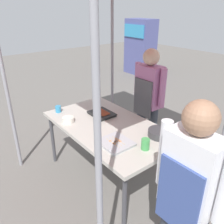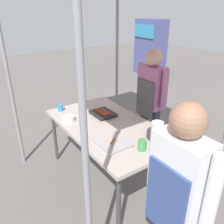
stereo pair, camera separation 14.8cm
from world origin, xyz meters
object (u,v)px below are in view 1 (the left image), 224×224
Objects in this scene: tray_meat_skewers at (116,143)px; neighbor_stall_left at (140,47)px; drink_cup_near_edge at (145,144)px; condiment_bowl at (68,120)px; vendor_woman at (148,97)px; tray_grilled_sausages at (102,114)px; customer_nearby at (188,192)px; drink_cup_by_wok at (58,109)px; stall_table at (109,129)px; cooking_wok at (160,133)px.

neighbor_stall_left is at bearing 133.10° from tray_meat_skewers.
drink_cup_near_edge reaches higher than tray_meat_skewers.
vendor_woman is (0.27, 1.05, 0.12)m from condiment_bowl.
tray_grilled_sausages is 1.62m from customer_nearby.
drink_cup_by_wok is 1.19m from vendor_woman.
stall_table is at bearing 152.05° from tray_meat_skewers.
tray_meat_skewers is at bearing -27.95° from stall_table.
cooking_wok is at bearing -42.17° from neighbor_stall_left.
cooking_wok is 0.77m from vendor_woman.
customer_nearby is (1.56, -0.44, 0.14)m from tray_grilled_sausages.
customer_nearby is at bearing 142.13° from vendor_woman.
cooking_wok is at bearing 24.71° from drink_cup_by_wok.
stall_table is 5.11m from neighbor_stall_left.
drink_cup_by_wok is at bearing 59.32° from vendor_woman.
stall_table is 5.07× the size of tray_meat_skewers.
stall_table is 0.98× the size of neighbor_stall_left.
cooking_wok reaches higher than tray_meat_skewers.
customer_nearby is 0.94× the size of neighbor_stall_left.
tray_grilled_sausages is 0.70m from tray_meat_skewers.
vendor_woman is at bearing -43.10° from neighbor_stall_left.
neighbor_stall_left is at bearing 126.21° from condiment_bowl.
neighbor_stall_left is (-2.71, 4.11, 0.03)m from drink_cup_by_wok.
drink_cup_by_wok is at bearing -155.29° from cooking_wok.
tray_meat_skewers is 3.78× the size of drink_cup_by_wok.
drink_cup_by_wok is (-0.42, -0.39, 0.02)m from tray_grilled_sausages.
neighbor_stall_left reaches higher than condiment_bowl.
drink_cup_near_edge reaches higher than condiment_bowl.
neighbor_stall_left is (-3.13, 3.73, 0.05)m from tray_grilled_sausages.
tray_grilled_sausages reaches higher than tray_meat_skewers.
drink_cup_by_wok reaches higher than tray_grilled_sausages.
tray_meat_skewers is 0.78× the size of cooking_wok.
tray_grilled_sausages is 4.86m from neighbor_stall_left.
tray_grilled_sausages is at bearing -50.01° from neighbor_stall_left.
condiment_bowl is at bearing -101.45° from tray_grilled_sausages.
tray_meat_skewers is at bearing -109.13° from cooking_wok.
condiment_bowl reaches higher than tray_meat_skewers.
neighbor_stall_left is at bearing 131.58° from stall_table.
drink_cup_near_edge is (0.61, -0.03, 0.11)m from stall_table.
tray_grilled_sausages is 0.20× the size of customer_nearby.
vendor_woman is (-0.61, 0.46, 0.11)m from cooking_wok.
drink_cup_by_wok is 0.05× the size of neighbor_stall_left.
drink_cup_by_wok is at bearing -157.00° from stall_table.
drink_cup_by_wok is (-1.05, -0.09, 0.02)m from tray_meat_skewers.
neighbor_stall_left reaches higher than cooking_wok.
tray_grilled_sausages is 0.82m from cooking_wok.
drink_cup_near_edge is (0.96, 0.30, 0.02)m from condiment_bowl.
drink_cup_near_edge is 1.32m from drink_cup_by_wok.
neighbor_stall_left reaches higher than stall_table.
drink_cup_near_edge is at bearing 17.57° from condiment_bowl.
condiment_bowl is at bearing -169.58° from tray_meat_skewers.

